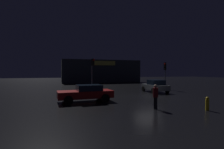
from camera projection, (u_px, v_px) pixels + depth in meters
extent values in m
plane|color=black|center=(147.00, 96.00, 17.54)|extent=(120.00, 120.00, 0.00)
cube|color=#33383D|center=(99.00, 71.00, 44.03)|extent=(18.44, 9.94, 5.31)
cube|color=#E5D84C|center=(104.00, 63.00, 39.11)|extent=(5.35, 0.24, 1.01)
cylinder|color=#595B60|center=(92.00, 75.00, 21.45)|extent=(0.16, 0.16, 4.14)
cube|color=black|center=(93.00, 62.00, 21.34)|extent=(0.41, 0.41, 0.86)
sphere|color=red|center=(94.00, 60.00, 21.25)|extent=(0.20, 0.20, 0.20)
sphere|color=black|center=(94.00, 62.00, 21.25)|extent=(0.20, 0.20, 0.20)
sphere|color=black|center=(94.00, 64.00, 21.25)|extent=(0.20, 0.20, 0.20)
cylinder|color=#595B60|center=(165.00, 76.00, 24.64)|extent=(0.11, 0.11, 3.84)
cube|color=black|center=(165.00, 66.00, 24.48)|extent=(0.41, 0.41, 1.05)
sphere|color=red|center=(165.00, 64.00, 24.34)|extent=(0.20, 0.20, 0.20)
sphere|color=black|center=(165.00, 66.00, 24.34)|extent=(0.20, 0.20, 0.20)
sphere|color=black|center=(165.00, 68.00, 24.35)|extent=(0.20, 0.20, 0.20)
cube|color=#A51414|center=(85.00, 94.00, 14.38)|extent=(4.59, 2.11, 0.59)
cube|color=black|center=(89.00, 88.00, 14.49)|extent=(2.10, 1.77, 0.48)
cylinder|color=black|center=(68.00, 100.00, 13.01)|extent=(0.71, 0.26, 0.70)
cylinder|color=black|center=(66.00, 97.00, 14.72)|extent=(0.71, 0.26, 0.70)
cylinder|color=black|center=(105.00, 98.00, 14.06)|extent=(0.71, 0.26, 0.70)
cylinder|color=black|center=(99.00, 95.00, 15.76)|extent=(0.71, 0.26, 0.70)
cube|color=slate|center=(155.00, 87.00, 21.19)|extent=(2.01, 4.03, 0.61)
cube|color=black|center=(156.00, 82.00, 20.88)|extent=(1.73, 1.80, 0.59)
cylinder|color=black|center=(143.00, 89.00, 22.22)|extent=(0.25, 0.67, 0.66)
cylinder|color=black|center=(156.00, 88.00, 22.68)|extent=(0.25, 0.67, 0.66)
cylinder|color=black|center=(153.00, 91.00, 19.70)|extent=(0.25, 0.67, 0.66)
cylinder|color=black|center=(167.00, 90.00, 20.16)|extent=(0.25, 0.67, 0.66)
cylinder|color=black|center=(155.00, 103.00, 11.62)|extent=(0.14, 0.14, 0.80)
cylinder|color=black|center=(156.00, 103.00, 11.48)|extent=(0.14, 0.14, 0.80)
cylinder|color=maroon|center=(156.00, 92.00, 11.54)|extent=(0.39, 0.39, 0.64)
sphere|color=tan|center=(156.00, 86.00, 11.53)|extent=(0.22, 0.22, 0.22)
cylinder|color=gold|center=(207.00, 105.00, 11.15)|extent=(0.22, 0.22, 0.72)
sphere|color=gold|center=(207.00, 98.00, 11.14)|extent=(0.20, 0.20, 0.20)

